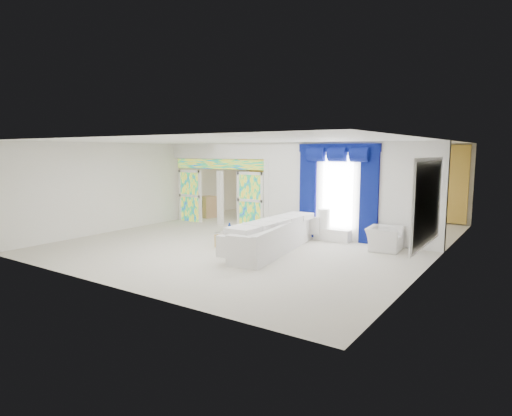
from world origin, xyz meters
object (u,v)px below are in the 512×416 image
Objects in this scene: coffee_table at (241,237)px; armchair at (384,239)px; console_table at (333,235)px; white_sofa at (274,237)px; grand_piano at (275,206)px.

armchair reaches higher than coffee_table.
coffee_table is 1.61× the size of console_table.
coffee_table is at bearing 107.20° from armchair.
white_sofa is at bearing -109.74° from console_table.
armchair is 6.62m from grand_piano.
grand_piano is (-3.96, 3.08, 0.29)m from console_table.
armchair is (1.69, -0.35, 0.14)m from console_table.
white_sofa is 2.09× the size of grand_piano.
console_table is 0.59× the size of grand_piano.
grand_piano is at bearing 142.09° from console_table.
white_sofa reaches higher than console_table.
console_table is 1.73m from armchair.
coffee_table is 0.95× the size of grand_piano.
grand_piano is at bearing 110.43° from coffee_table.
console_table is at bearing 41.09° from coffee_table.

